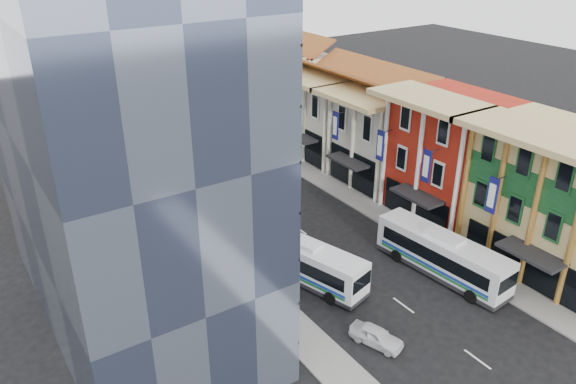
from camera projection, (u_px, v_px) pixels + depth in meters
ground at (490, 368)px, 36.59m from camera, size 200.00×200.00×0.00m
sidewalk_right at (368, 206)px, 57.33m from camera, size 3.00×90.00×0.15m
sidewalk_left at (219, 255)px, 48.92m from camera, size 3.00×90.00×0.15m
shophouse_tan at (565, 204)px, 44.68m from camera, size 8.00×14.00×12.00m
shophouse_red at (450, 157)px, 53.72m from camera, size 8.00×10.00×12.00m
shophouse_cream_near at (382, 138)px, 61.31m from camera, size 8.00×9.00×10.00m
shophouse_cream_mid at (332, 116)px, 68.09m from camera, size 8.00×9.00×10.00m
shophouse_cream_far at (285, 93)px, 75.78m from camera, size 8.00×12.00×11.00m
office_tower at (110, 117)px, 35.99m from camera, size 12.00×26.00×30.00m
office_block_far at (61, 131)px, 57.28m from camera, size 10.00×18.00×14.00m
bus_left_near at (303, 260)px, 45.06m from camera, size 5.67×11.56×3.61m
bus_left_far at (237, 213)px, 51.97m from camera, size 5.15×12.36×3.86m
bus_right at (442, 254)px, 45.63m from camera, size 3.88×12.08×3.81m
sedan_left at (376, 336)px, 38.46m from camera, size 2.77×4.13×1.30m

